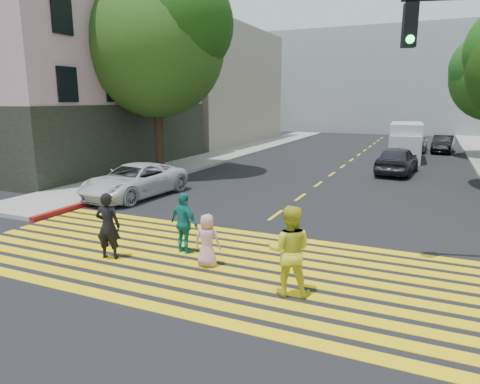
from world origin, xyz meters
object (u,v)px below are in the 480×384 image
Objects in this scene: pedestrian_child at (207,241)px; dark_car_parked at (443,144)px; dark_car_near at (397,160)px; pedestrian_extra at (184,223)px; pedestrian_woman at (289,251)px; tree_left at (157,40)px; white_sedan at (135,181)px; silver_car at (413,142)px; white_van at (405,143)px; pedestrian_man at (108,226)px.

pedestrian_child is 0.33× the size of dark_car_parked.
dark_car_near reaches higher than pedestrian_child.
pedestrian_extra is at bearing -38.59° from pedestrian_child.
pedestrian_woman is at bearing 175.77° from pedestrian_extra.
dark_car_parked is at bearing 49.05° from tree_left.
white_sedan is 1.23× the size of dark_car_parked.
tree_left is at bearing -125.99° from dark_car_parked.
silver_car is 0.96× the size of white_van.
silver_car is (5.80, 27.69, -0.12)m from pedestrian_man.
pedestrian_man is 0.38× the size of dark_car_near.
tree_left is 16.72m from white_van.
silver_car reaches higher than white_sedan.
dark_car_near is at bearing 52.21° from white_sedan.
dark_car_near is at bearing -124.91° from pedestrian_man.
dark_car_parked is at bearing 66.12° from white_sedan.
pedestrian_extra reaches higher than pedestrian_child.
dark_car_near is (9.26, 10.11, 0.08)m from white_sedan.
tree_left is 2.62× the size of dark_car_parked.
white_sedan is at bearing 53.37° from dark_car_near.
silver_car is at bearing -105.30° from pedestrian_child.
white_van reaches higher than white_sedan.
dark_car_near is 11.56m from dark_car_parked.
silver_car reaches higher than pedestrian_child.
pedestrian_extra is 27.00m from dark_car_parked.
pedestrian_woman is at bearing -46.66° from tree_left.
pedestrian_woman is 27.61m from dark_car_parked.
pedestrian_man is 0.90× the size of pedestrian_woman.
white_van is at bearing -84.58° from pedestrian_extra.
pedestrian_woman reaches higher than silver_car.
white_sedan is (-6.21, 5.37, 0.03)m from pedestrian_child.
pedestrian_man is 22.53m from white_van.
pedestrian_woman is 0.47× the size of dark_car_parked.
pedestrian_woman is at bearing 88.92° from silver_car.
pedestrian_man reaches higher than pedestrian_child.
dark_car_parked reaches higher than pedestrian_child.
white_van is (11.61, 10.60, -5.70)m from tree_left.
white_sedan reaches higher than pedestrian_child.
dark_car_near is 1.12× the size of dark_car_parked.
dark_car_near is 0.88× the size of silver_car.
dark_car_parked is at bearing 171.28° from silver_car.
dark_car_parked is at bearing 64.08° from white_van.
white_van is (0.92, 21.93, 0.21)m from pedestrian_woman.
silver_car is (4.31, 26.60, -0.07)m from pedestrian_extra.
tree_left is 8.47m from white_sedan.
pedestrian_woman is at bearing -95.17° from white_van.
dark_car_parked is (2.40, 11.30, -0.10)m from dark_car_near.
silver_car is (11.85, 16.46, -6.12)m from tree_left.
pedestrian_man reaches higher than dark_car_near.
pedestrian_extra is 0.33× the size of white_sedan.
white_sedan reaches higher than dark_car_parked.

